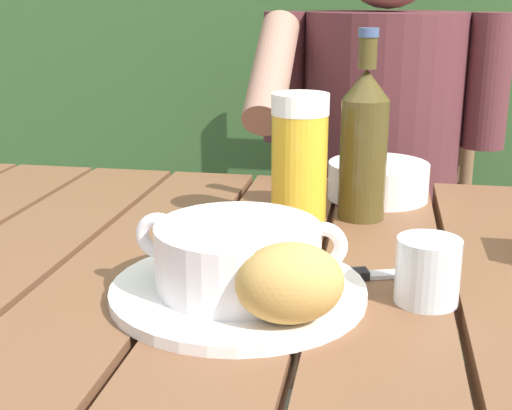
% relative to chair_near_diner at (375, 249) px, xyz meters
% --- Properties ---
extents(dining_table, '(1.34, 0.97, 0.77)m').
position_rel_chair_near_diner_xyz_m(dining_table, '(-0.14, -0.93, 0.19)').
color(dining_table, brown).
rests_on(dining_table, ground_plane).
extents(chair_near_diner, '(0.46, 0.46, 0.99)m').
position_rel_chair_near_diner_xyz_m(chair_near_diner, '(0.00, 0.00, 0.00)').
color(chair_near_diner, brown).
rests_on(chair_near_diner, ground_plane).
extents(person_eating, '(0.48, 0.47, 1.25)m').
position_rel_chair_near_diner_xyz_m(person_eating, '(-0.00, -0.20, 0.25)').
color(person_eating, '#55272B').
rests_on(person_eating, ground_plane).
extents(serving_plate, '(0.27, 0.27, 0.01)m').
position_rel_chair_near_diner_xyz_m(serving_plate, '(-0.14, -0.95, 0.29)').
color(serving_plate, white).
rests_on(serving_plate, dining_table).
extents(soup_bowl, '(0.22, 0.17, 0.07)m').
position_rel_chair_near_diner_xyz_m(soup_bowl, '(-0.14, -0.95, 0.33)').
color(soup_bowl, white).
rests_on(soup_bowl, serving_plate).
extents(bread_roll, '(0.12, 0.10, 0.08)m').
position_rel_chair_near_diner_xyz_m(bread_roll, '(-0.07, -1.02, 0.33)').
color(bread_roll, tan).
rests_on(bread_roll, serving_plate).
extents(beer_glass, '(0.08, 0.08, 0.18)m').
position_rel_chair_near_diner_xyz_m(beer_glass, '(-0.10, -0.70, 0.37)').
color(beer_glass, gold).
rests_on(beer_glass, dining_table).
extents(beer_bottle, '(0.07, 0.07, 0.26)m').
position_rel_chair_near_diner_xyz_m(beer_bottle, '(-0.02, -0.65, 0.39)').
color(beer_bottle, '#493C1A').
rests_on(beer_bottle, dining_table).
extents(water_glass_small, '(0.07, 0.07, 0.07)m').
position_rel_chair_near_diner_xyz_m(water_glass_small, '(0.06, -0.93, 0.32)').
color(water_glass_small, silver).
rests_on(water_glass_small, dining_table).
extents(table_knife, '(0.16, 0.07, 0.01)m').
position_rel_chair_near_diner_xyz_m(table_knife, '(-0.01, -0.87, 0.29)').
color(table_knife, silver).
rests_on(table_knife, dining_table).
extents(diner_bowl, '(0.15, 0.15, 0.06)m').
position_rel_chair_near_diner_xyz_m(diner_bowl, '(0.00, -0.55, 0.31)').
color(diner_bowl, white).
rests_on(diner_bowl, dining_table).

